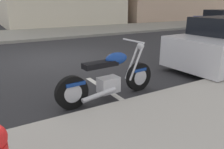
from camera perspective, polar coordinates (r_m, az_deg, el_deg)
The scene contains 5 objects.
ground_plane at distance 7.77m, azimuth -13.65°, elevation 3.86°, with size 260.00×260.00×0.00m, color #28282B.
sidewalk_far_curb at distance 19.89m, azimuth 15.07°, elevation 12.13°, with size 120.00×5.00×0.14m, color gray.
parking_stall_stripe at distance 4.70m, azimuth -0.41°, elevation -4.59°, with size 0.12×2.20×0.01m, color silver.
parked_motorcycle at distance 4.29m, azimuth -0.59°, elevation -0.92°, with size 2.16×0.62×1.10m.
car_opposite_curb at distance 19.23m, azimuth 26.43°, elevation 12.52°, with size 4.35×2.14×1.36m.
Camera 1 is at (-2.22, -7.22, 1.79)m, focal length 35.77 mm.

